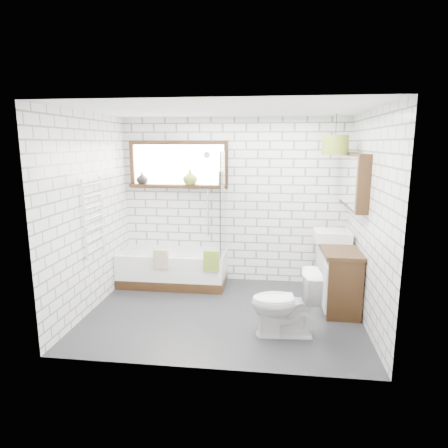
# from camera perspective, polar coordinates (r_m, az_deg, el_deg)

# --- Properties ---
(floor) EXTENTS (3.40, 2.60, 0.01)m
(floor) POSITION_cam_1_polar(r_m,az_deg,el_deg) (5.22, -0.08, -12.58)
(floor) COLOR black
(floor) RESTS_ON ground
(ceiling) EXTENTS (3.40, 2.60, 0.01)m
(ceiling) POSITION_cam_1_polar(r_m,az_deg,el_deg) (4.78, -0.08, 16.09)
(ceiling) COLOR white
(ceiling) RESTS_ON ground
(wall_back) EXTENTS (3.40, 0.01, 2.50)m
(wall_back) POSITION_cam_1_polar(r_m,az_deg,el_deg) (6.12, 1.46, 3.29)
(wall_back) COLOR white
(wall_back) RESTS_ON ground
(wall_front) EXTENTS (3.40, 0.01, 2.50)m
(wall_front) POSITION_cam_1_polar(r_m,az_deg,el_deg) (3.58, -2.71, -2.63)
(wall_front) COLOR white
(wall_front) RESTS_ON ground
(wall_left) EXTENTS (0.01, 2.60, 2.50)m
(wall_left) POSITION_cam_1_polar(r_m,az_deg,el_deg) (5.33, -18.60, 1.46)
(wall_left) COLOR white
(wall_left) RESTS_ON ground
(wall_right) EXTENTS (0.01, 2.60, 2.50)m
(wall_right) POSITION_cam_1_polar(r_m,az_deg,el_deg) (4.93, 19.99, 0.60)
(wall_right) COLOR white
(wall_right) RESTS_ON ground
(window) EXTENTS (1.52, 0.16, 0.68)m
(window) POSITION_cam_1_polar(r_m,az_deg,el_deg) (6.17, -6.53, 8.42)
(window) COLOR black
(window) RESTS_ON wall_back
(towel_radiator) EXTENTS (0.06, 0.52, 1.00)m
(towel_radiator) POSITION_cam_1_polar(r_m,az_deg,el_deg) (5.32, -18.13, 0.92)
(towel_radiator) COLOR white
(towel_radiator) RESTS_ON wall_left
(mirror_cabinet) EXTENTS (0.16, 1.20, 0.70)m
(mirror_cabinet) POSITION_cam_1_polar(r_m,az_deg,el_deg) (5.44, 18.03, 5.95)
(mirror_cabinet) COLOR black
(mirror_cabinet) RESTS_ON wall_right
(shower_riser) EXTENTS (0.02, 0.02, 1.30)m
(shower_riser) POSITION_cam_1_polar(r_m,az_deg,el_deg) (6.12, -2.32, 4.23)
(shower_riser) COLOR silver
(shower_riser) RESTS_ON wall_back
(bathtub) EXTENTS (1.59, 0.70, 0.52)m
(bathtub) POSITION_cam_1_polar(r_m,az_deg,el_deg) (6.16, -7.29, -6.24)
(bathtub) COLOR white
(bathtub) RESTS_ON floor
(shower_screen) EXTENTS (0.02, 0.72, 1.50)m
(shower_screen) POSITION_cam_1_polar(r_m,az_deg,el_deg) (5.78, -0.06, 2.96)
(shower_screen) COLOR white
(shower_screen) RESTS_ON bathtub
(towel_green) EXTENTS (0.22, 0.06, 0.30)m
(towel_green) POSITION_cam_1_polar(r_m,az_deg,el_deg) (5.63, -1.83, -5.32)
(towel_green) COLOR olive
(towel_green) RESTS_ON bathtub
(towel_beige) EXTENTS (0.21, 0.05, 0.28)m
(towel_beige) POSITION_cam_1_polar(r_m,az_deg,el_deg) (5.78, -9.00, -5.00)
(towel_beige) COLOR tan
(towel_beige) RESTS_ON bathtub
(vanity) EXTENTS (0.45, 1.40, 0.80)m
(vanity) POSITION_cam_1_polar(r_m,az_deg,el_deg) (5.65, 15.80, -6.69)
(vanity) COLOR black
(vanity) RESTS_ON floor
(basin) EXTENTS (0.48, 0.42, 0.14)m
(basin) POSITION_cam_1_polar(r_m,az_deg,el_deg) (5.68, 15.22, -1.64)
(basin) COLOR white
(basin) RESTS_ON vanity
(tap) EXTENTS (0.03, 0.03, 0.14)m
(tap) POSITION_cam_1_polar(r_m,az_deg,el_deg) (5.70, 16.84, -1.18)
(tap) COLOR silver
(tap) RESTS_ON vanity
(toilet) EXTENTS (0.47, 0.77, 0.76)m
(toilet) POSITION_cam_1_polar(r_m,az_deg,el_deg) (4.56, 8.69, -11.09)
(toilet) COLOR white
(toilet) RESTS_ON floor
(vase_olive) EXTENTS (0.28, 0.28, 0.23)m
(vase_olive) POSITION_cam_1_polar(r_m,az_deg,el_deg) (6.11, -4.86, 6.50)
(vase_olive) COLOR olive
(vase_olive) RESTS_ON window
(vase_dark) EXTENTS (0.23, 0.23, 0.19)m
(vase_dark) POSITION_cam_1_polar(r_m,az_deg,el_deg) (6.31, -11.61, 6.27)
(vase_dark) COLOR black
(vase_dark) RESTS_ON window
(bottle) EXTENTS (0.08, 0.08, 0.21)m
(bottle) POSITION_cam_1_polar(r_m,az_deg,el_deg) (6.03, -0.50, 6.36)
(bottle) COLOR olive
(bottle) RESTS_ON window
(pendant) EXTENTS (0.34, 0.34, 0.25)m
(pendant) POSITION_cam_1_polar(r_m,az_deg,el_deg) (5.51, 15.59, 10.85)
(pendant) COLOR olive
(pendant) RESTS_ON ceiling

